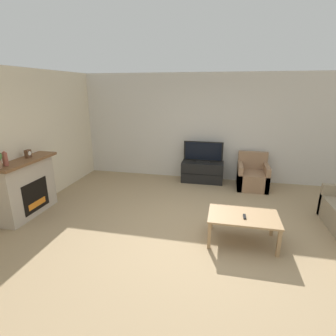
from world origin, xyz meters
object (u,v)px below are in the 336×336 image
mantel_clock (28,154)px  coffee_table (243,218)px  remote (245,217)px  mantel_vase_left (5,159)px  tv (203,153)px  armchair (252,177)px  fireplace (27,187)px  tv_stand (202,172)px

mantel_clock → coffee_table: mantel_clock is taller
remote → mantel_vase_left: bearing=-177.7°
mantel_clock → remote: mantel_clock is taller
tv → armchair: 1.32m
fireplace → remote: size_ratio=8.69×
coffee_table → mantel_clock: bearing=176.5°
mantel_vase_left → remote: (3.90, 0.23, -0.74)m
tv → coffee_table: (0.86, -2.65, -0.37)m
mantel_vase_left → tv: (3.03, 2.94, -0.44)m
coffee_table → fireplace: bearing=178.5°
mantel_clock → fireplace: bearing=-97.6°
mantel_clock → coffee_table: bearing=-3.5°
mantel_vase_left → armchair: 5.16m
tv → coffee_table: size_ratio=0.92×
coffee_table → remote: remote is taller
mantel_clock → remote: (3.90, -0.30, -0.70)m
tv → coffee_table: tv is taller
armchair → coffee_table: size_ratio=0.78×
tv → armchair: size_ratio=1.18×
armchair → coffee_table: 2.52m
remote → fireplace: bearing=176.6°
tv_stand → mantel_clock: bearing=-141.4°
mantel_vase_left → remote: bearing=3.3°
tv → fireplace: bearing=-140.1°
fireplace → tv: (3.05, 2.55, 0.21)m
mantel_vase_left → tv_stand: (3.03, 2.94, -0.95)m
mantel_vase_left → armchair: size_ratio=0.30×
tv_stand → tv: (-0.00, -0.00, 0.51)m
fireplace → armchair: bearing=29.2°
tv_stand → armchair: size_ratio=1.26×
fireplace → tv_stand: fireplace is taller
tv_stand → tv: 0.51m
fireplace → armchair: fireplace is taller
tv_stand → coffee_table: (0.86, -2.66, 0.14)m
armchair → coffee_table: bearing=-98.1°
fireplace → mantel_vase_left: bearing=-87.6°
armchair → fireplace: bearing=-150.8°
remote → coffee_table: bearing=100.0°
fireplace → tv_stand: size_ratio=1.25×
fireplace → coffee_table: (3.91, -0.10, -0.15)m
remote → armchair: bearing=81.3°
mantel_clock → tv: mantel_clock is taller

